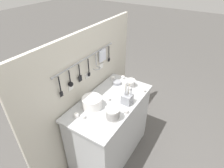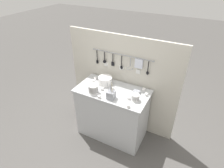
# 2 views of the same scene
# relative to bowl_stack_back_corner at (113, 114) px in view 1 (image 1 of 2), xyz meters

# --- Properties ---
(ground_plane) EXTENTS (20.00, 20.00, 0.00)m
(ground_plane) POSITION_rel_bowl_stack_back_corner_xyz_m (0.23, 0.18, -1.00)
(ground_plane) COLOR #514F4C
(counter) EXTENTS (1.16, 0.61, 0.93)m
(counter) POSITION_rel_bowl_stack_back_corner_xyz_m (0.23, 0.18, -0.53)
(counter) COLOR #B7BABC
(counter) RESTS_ON ground
(back_wall) EXTENTS (1.96, 0.11, 1.72)m
(back_wall) POSITION_rel_bowl_stack_back_corner_xyz_m (0.23, 0.52, -0.13)
(back_wall) COLOR beige
(back_wall) RESTS_ON ground
(bowl_stack_back_corner) EXTENTS (0.15, 0.15, 0.14)m
(bowl_stack_back_corner) POSITION_rel_bowl_stack_back_corner_xyz_m (0.00, 0.00, 0.00)
(bowl_stack_back_corner) COLOR white
(bowl_stack_back_corner) RESTS_ON counter
(bowl_stack_wide_centre) EXTENTS (0.11, 0.11, 0.10)m
(bowl_stack_wide_centre) POSITION_rel_bowl_stack_back_corner_xyz_m (0.64, 0.12, -0.02)
(bowl_stack_wide_centre) COLOR white
(bowl_stack_wide_centre) RESTS_ON counter
(plate_stack) EXTENTS (0.23, 0.23, 0.13)m
(plate_stack) POSITION_rel_bowl_stack_back_corner_xyz_m (0.04, 0.30, -0.01)
(plate_stack) COLOR white
(plate_stack) RESTS_ON counter
(steel_mixing_bowl) EXTENTS (0.11, 0.11, 0.04)m
(steel_mixing_bowl) POSITION_rel_bowl_stack_back_corner_xyz_m (0.59, 0.30, -0.05)
(steel_mixing_bowl) COLOR #93969E
(steel_mixing_bowl) RESTS_ON counter
(cutlery_caddy) EXTENTS (0.11, 0.11, 0.28)m
(cutlery_caddy) POSITION_rel_bowl_stack_back_corner_xyz_m (0.31, -0.00, -0.01)
(cutlery_caddy) COLOR #93969E
(cutlery_caddy) RESTS_ON counter
(cup_front_right) EXTENTS (0.05, 0.05, 0.04)m
(cup_front_right) POSITION_rel_bowl_stack_back_corner_xyz_m (-0.16, 0.27, -0.05)
(cup_front_right) COLOR white
(cup_front_right) RESTS_ON counter
(cup_edge_near) EXTENTS (0.05, 0.05, 0.04)m
(cup_edge_near) POSITION_rel_bowl_stack_back_corner_xyz_m (0.75, 0.30, -0.05)
(cup_edge_near) COLOR white
(cup_edge_near) RESTS_ON counter
(cup_centre) EXTENTS (0.05, 0.05, 0.04)m
(cup_centre) POSITION_rel_bowl_stack_back_corner_xyz_m (0.55, 0.09, -0.05)
(cup_centre) COLOR white
(cup_centre) RESTS_ON counter
(cup_back_right) EXTENTS (0.05, 0.05, 0.04)m
(cup_back_right) POSITION_rel_bowl_stack_back_corner_xyz_m (0.08, 0.12, -0.05)
(cup_back_right) COLOR white
(cup_back_right) RESTS_ON counter
(cup_back_left) EXTENTS (0.05, 0.05, 0.04)m
(cup_back_left) POSITION_rel_bowl_stack_back_corner_xyz_m (0.62, -0.08, -0.05)
(cup_back_left) COLOR white
(cup_back_left) RESTS_ON counter
(cup_edge_far) EXTENTS (0.05, 0.05, 0.04)m
(cup_edge_far) POSITION_rel_bowl_stack_back_corner_xyz_m (0.15, -0.08, -0.05)
(cup_edge_far) COLOR white
(cup_edge_far) RESTS_ON counter
(cup_by_caddy) EXTENTS (0.05, 0.05, 0.04)m
(cup_by_caddy) POSITION_rel_bowl_stack_back_corner_xyz_m (-0.18, 0.34, -0.05)
(cup_by_caddy) COLOR white
(cup_by_caddy) RESTS_ON counter
(cup_front_left) EXTENTS (0.05, 0.05, 0.04)m
(cup_front_left) POSITION_rel_bowl_stack_back_corner_xyz_m (0.67, 0.41, -0.05)
(cup_front_left) COLOR white
(cup_front_left) RESTS_ON counter
(cup_mid_row) EXTENTS (0.05, 0.05, 0.04)m
(cup_mid_row) POSITION_rel_bowl_stack_back_corner_xyz_m (0.23, 0.21, -0.05)
(cup_mid_row) COLOR white
(cup_mid_row) RESTS_ON counter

